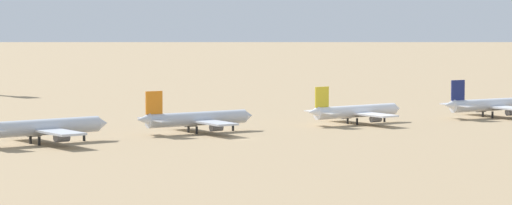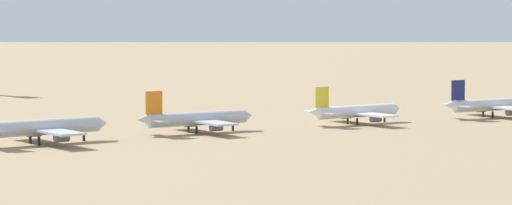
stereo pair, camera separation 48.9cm
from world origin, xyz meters
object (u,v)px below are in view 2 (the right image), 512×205
Objects in this scene: parked_jet_yellow_2 at (39,128)px; parked_jet_yellow_4 at (355,111)px; parked_jet_navy_5 at (491,105)px; parked_jet_orange_3 at (196,119)px.

parked_jet_yellow_2 is 86.81m from parked_jet_yellow_4.
parked_jet_navy_5 is (129.46, -5.41, -0.27)m from parked_jet_yellow_2.
parked_jet_orange_3 is at bearing 174.25° from parked_jet_yellow_4.
parked_jet_yellow_4 is (86.81, -0.80, -0.42)m from parked_jet_yellow_2.
parked_jet_yellow_4 is 0.96× the size of parked_jet_navy_5.
parked_jet_yellow_2 is at bearing 177.24° from parked_jet_yellow_4.
parked_jet_yellow_2 is at bearing -179.53° from parked_jet_navy_5.
parked_jet_yellow_2 is 1.08× the size of parked_jet_orange_3.
parked_jet_yellow_4 is 42.90m from parked_jet_navy_5.
parked_jet_yellow_2 is 1.08× the size of parked_jet_navy_5.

